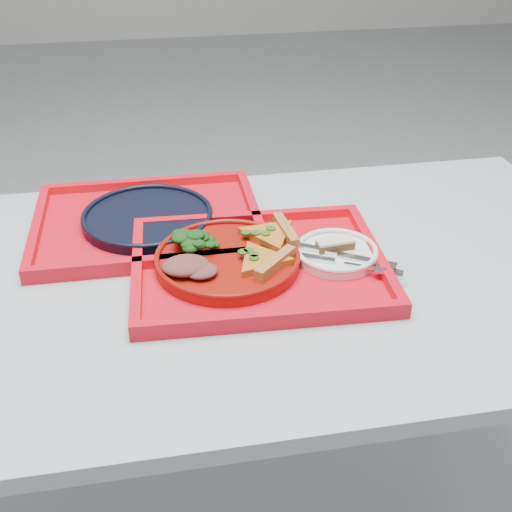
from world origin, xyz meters
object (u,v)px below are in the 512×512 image
(dinner_plate, at_px, (227,261))
(dessert_bar, at_px, (335,244))
(tray_main, at_px, (259,268))
(tray_far, at_px, (148,225))
(navy_plate, at_px, (148,218))

(dinner_plate, relative_size, dessert_bar, 3.70)
(tray_main, height_order, tray_far, same)
(dessert_bar, bearing_deg, dinner_plate, 174.35)
(dessert_bar, bearing_deg, tray_far, 145.17)
(tray_main, relative_size, tray_far, 1.00)
(navy_plate, height_order, dessert_bar, dessert_bar)
(dinner_plate, height_order, navy_plate, dinner_plate)
(navy_plate, relative_size, dessert_bar, 3.70)
(dinner_plate, xyz_separation_m, dessert_bar, (0.20, -0.00, 0.01))
(tray_main, distance_m, navy_plate, 0.27)
(tray_far, bearing_deg, dessert_bar, -28.79)
(dessert_bar, bearing_deg, navy_plate, 145.17)
(tray_main, bearing_deg, dinner_plate, 172.30)
(tray_far, distance_m, navy_plate, 0.01)
(tray_far, relative_size, navy_plate, 1.73)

